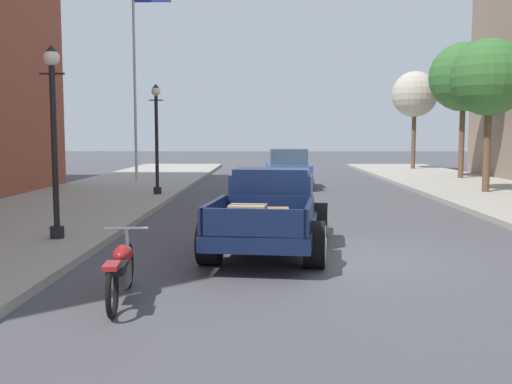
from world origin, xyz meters
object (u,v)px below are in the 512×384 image
object	(u,v)px
street_tree_third	(464,77)
hotrod_truck_navy	(271,211)
motorcycle_parked	(121,270)
street_lamp_near	(54,127)
street_lamp_far	(157,131)
street_tree_farthest	(415,95)
street_tree_second	(490,78)
flagpole	(139,54)
car_background_blue	(288,169)

from	to	relation	value
street_tree_third	hotrod_truck_navy	bearing A→B (deg)	-118.21
motorcycle_parked	street_lamp_near	xyz separation A→B (m)	(-2.30, 4.05, 1.94)
hotrod_truck_navy	street_lamp_near	size ratio (longest dim) A/B	1.32
motorcycle_parked	street_tree_third	size ratio (longest dim) A/B	0.33
street_lamp_far	street_tree_third	size ratio (longest dim) A/B	0.59
motorcycle_parked	street_tree_third	world-z (taller)	street_tree_third
motorcycle_parked	street_tree_farthest	bearing A→B (deg)	69.33
street_tree_second	flagpole	bearing A→B (deg)	161.42
street_lamp_far	street_tree_second	world-z (taller)	street_tree_second
street_tree_second	street_tree_farthest	size ratio (longest dim) A/B	0.93
street_lamp_near	street_tree_third	xyz separation A→B (m)	(13.66, 17.12, 2.59)
street_tree_third	street_tree_farthest	world-z (taller)	street_tree_third
street_lamp_far	street_tree_second	size ratio (longest dim) A/B	0.69
street_lamp_far	flagpole	bearing A→B (deg)	107.28
motorcycle_parked	car_background_blue	world-z (taller)	car_background_blue
hotrod_truck_navy	street_tree_second	size ratio (longest dim) A/B	0.91
street_lamp_near	motorcycle_parked	bearing A→B (deg)	-60.37
hotrod_truck_navy	street_tree_second	bearing A→B (deg)	52.39
flagpole	street_tree_farthest	distance (m)	18.06
hotrod_truck_navy	motorcycle_parked	size ratio (longest dim) A/B	2.39
motorcycle_parked	street_tree_farthest	xyz separation A→B (m)	(11.01, 29.16, 4.24)
hotrod_truck_navy	street_tree_farthest	distance (m)	27.20
street_lamp_near	street_tree_farthest	distance (m)	28.52
motorcycle_parked	street_lamp_near	distance (m)	5.04
street_tree_third	flagpole	bearing A→B (deg)	-170.75
street_lamp_far	hotrod_truck_navy	bearing A→B (deg)	-66.83
street_lamp_near	street_lamp_far	distance (m)	9.02
car_background_blue	street_tree_farthest	world-z (taller)	street_tree_farthest
hotrod_truck_navy	street_lamp_far	xyz separation A→B (m)	(-3.96, 9.26, 1.63)
street_lamp_near	street_tree_third	world-z (taller)	street_tree_third
car_background_blue	street_tree_farthest	distance (m)	14.78
motorcycle_parked	street_tree_third	xyz separation A→B (m)	(11.36, 21.16, 4.53)
street_tree_farthest	street_tree_third	bearing A→B (deg)	-87.46
street_lamp_far	flagpole	distance (m)	6.82
hotrod_truck_navy	car_background_blue	world-z (taller)	car_background_blue
hotrod_truck_navy	street_lamp_far	bearing A→B (deg)	113.17
street_lamp_far	flagpole	xyz separation A→B (m)	(-1.76, 5.66, 3.39)
flagpole	motorcycle_parked	bearing A→B (deg)	-78.87
motorcycle_parked	street_tree_farthest	size ratio (longest dim) A/B	0.36
hotrod_truck_navy	street_tree_third	xyz separation A→B (m)	(9.32, 17.37, 4.22)
motorcycle_parked	street_tree_second	world-z (taller)	street_tree_second
street_lamp_far	flagpole	world-z (taller)	flagpole
street_tree_second	street_tree_third	size ratio (longest dim) A/B	0.86
street_tree_second	street_lamp_near	bearing A→B (deg)	-140.68
street_lamp_near	flagpole	distance (m)	15.12
street_tree_second	street_tree_farthest	world-z (taller)	street_tree_farthest
street_tree_third	street_tree_farthest	bearing A→B (deg)	92.54
street_lamp_near	street_tree_second	size ratio (longest dim) A/B	0.69
hotrod_truck_navy	motorcycle_parked	distance (m)	4.32
motorcycle_parked	flagpole	bearing A→B (deg)	101.13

